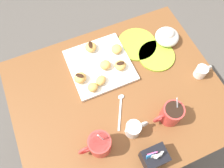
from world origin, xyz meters
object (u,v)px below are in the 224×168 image
object	(u,v)px
beignet_0	(120,65)
beignet_1	(80,78)
coffee_mug_red_right	(99,144)
sugar_caddy	(154,157)
chocolate_sauce_pitcher	(201,71)
beignet_5	(101,80)
ice_cream_bowl	(167,36)
beignet_4	(93,87)
dining_table	(117,107)
saucer_lime_right	(157,56)
cream_pitcher_white	(134,129)
beignet_3	(117,49)
pastry_plate_square	(100,65)
beignet_2	(105,65)
beignet_6	(91,47)
saucer_lime_left	(137,44)
coffee_mug_red_left	(171,113)

from	to	relation	value
beignet_0	beignet_1	distance (m)	0.19
coffee_mug_red_right	sugar_caddy	size ratio (longest dim) A/B	1.43
chocolate_sauce_pitcher	beignet_5	world-z (taller)	chocolate_sauce_pitcher
beignet_1	ice_cream_bowl	bearing A→B (deg)	-174.11
chocolate_sauce_pitcher	beignet_4	bearing A→B (deg)	-13.70
dining_table	coffee_mug_red_right	distance (m)	0.31
chocolate_sauce_pitcher	beignet_0	xyz separation A→B (m)	(0.32, -0.17, 0.00)
beignet_0	saucer_lime_right	bearing A→B (deg)	178.31
cream_pitcher_white	beignet_3	distance (m)	0.38
pastry_plate_square	beignet_5	bearing A→B (deg)	71.63
chocolate_sauce_pitcher	beignet_2	bearing A→B (deg)	-27.19
ice_cream_bowl	beignet_0	world-z (taller)	ice_cream_bowl
cream_pitcher_white	sugar_caddy	world-z (taller)	sugar_caddy
sugar_caddy	beignet_3	bearing A→B (deg)	-97.82
pastry_plate_square	sugar_caddy	size ratio (longest dim) A/B	2.58
beignet_5	beignet_6	size ratio (longest dim) A/B	0.93
cream_pitcher_white	beignet_4	world-z (taller)	cream_pitcher_white
coffee_mug_red_right	saucer_lime_right	bearing A→B (deg)	-144.65
saucer_lime_left	cream_pitcher_white	bearing A→B (deg)	61.92
pastry_plate_square	sugar_caddy	world-z (taller)	sugar_caddy
coffee_mug_red_left	sugar_caddy	world-z (taller)	coffee_mug_red_left
dining_table	coffee_mug_red_left	xyz separation A→B (m)	(-0.15, 0.18, 0.21)
pastry_plate_square	sugar_caddy	distance (m)	0.46
sugar_caddy	chocolate_sauce_pitcher	xyz separation A→B (m)	(-0.37, -0.24, -0.01)
coffee_mug_red_right	saucer_lime_left	bearing A→B (deg)	-132.18
coffee_mug_red_left	beignet_2	bearing A→B (deg)	-64.62
saucer_lime_right	beignet_0	bearing A→B (deg)	-1.69
ice_cream_bowl	beignet_5	distance (m)	0.39
dining_table	sugar_caddy	bearing A→B (deg)	92.52
chocolate_sauce_pitcher	saucer_lime_right	xyz separation A→B (m)	(0.13, -0.16, -0.03)
beignet_0	cream_pitcher_white	bearing A→B (deg)	76.04
dining_table	ice_cream_bowl	distance (m)	0.42
chocolate_sauce_pitcher	beignet_0	bearing A→B (deg)	-27.89
beignet_2	beignet_5	distance (m)	0.08
beignet_6	beignet_5	bearing A→B (deg)	83.27
dining_table	coffee_mug_red_left	world-z (taller)	coffee_mug_red_left
beignet_6	chocolate_sauce_pitcher	bearing A→B (deg)	142.33
coffee_mug_red_left	beignet_0	size ratio (longest dim) A/B	2.81
coffee_mug_red_left	saucer_lime_right	distance (m)	0.30
beignet_5	beignet_6	bearing A→B (deg)	-96.73
dining_table	saucer_lime_right	distance (m)	0.31
dining_table	saucer_lime_left	xyz separation A→B (m)	(-0.19, -0.21, 0.16)
sugar_caddy	dining_table	bearing A→B (deg)	-87.48
sugar_caddy	beignet_2	world-z (taller)	sugar_caddy
sugar_caddy	beignet_5	bearing A→B (deg)	-80.92
beignet_5	saucer_lime_left	bearing A→B (deg)	-151.87
chocolate_sauce_pitcher	beignet_0	world-z (taller)	chocolate_sauce_pitcher
chocolate_sauce_pitcher	coffee_mug_red_right	bearing A→B (deg)	12.94
cream_pitcher_white	chocolate_sauce_pitcher	xyz separation A→B (m)	(-0.39, -0.12, -0.01)
saucer_lime_left	coffee_mug_red_left	bearing A→B (deg)	83.95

